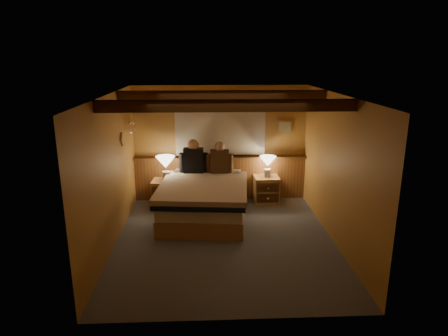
{
  "coord_description": "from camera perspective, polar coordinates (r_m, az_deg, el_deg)",
  "views": [
    {
      "loc": [
        -0.29,
        -6.09,
        2.97
      ],
      "look_at": [
        0.0,
        0.4,
        1.14
      ],
      "focal_mm": 32.0,
      "sensor_mm": 36.0,
      "label": 1
    }
  ],
  "objects": [
    {
      "name": "framed_print",
      "position": [
        8.46,
        8.67,
        5.89
      ],
      "size": [
        0.3,
        0.04,
        0.25
      ],
      "color": "tan",
      "rests_on": "wall_back"
    },
    {
      "name": "nightstand_left",
      "position": [
        8.22,
        -8.42,
        -3.59
      ],
      "size": [
        0.53,
        0.49,
        0.55
      ],
      "rotation": [
        0.0,
        0.0,
        -0.08
      ],
      "color": "#AF854A",
      "rests_on": "floor"
    },
    {
      "name": "ceiling_beams",
      "position": [
        6.29,
        0.07,
        9.71
      ],
      "size": [
        3.6,
        1.65,
        0.16
      ],
      "color": "#482812",
      "rests_on": "ceiling"
    },
    {
      "name": "lamp_right",
      "position": [
        8.21,
        6.27,
        0.78
      ],
      "size": [
        0.34,
        0.34,
        0.44
      ],
      "color": "beige",
      "rests_on": "nightstand_right"
    },
    {
      "name": "person_right",
      "position": [
        8.01,
        -0.63,
        1.17
      ],
      "size": [
        0.54,
        0.23,
        0.66
      ],
      "rotation": [
        0.0,
        0.0,
        -0.03
      ],
      "color": "#442D1B",
      "rests_on": "bed"
    },
    {
      "name": "coat_rail",
      "position": [
        7.91,
        -13.03,
        5.86
      ],
      "size": [
        0.05,
        0.55,
        0.24
      ],
      "color": "white",
      "rests_on": "wall_left"
    },
    {
      "name": "duffel_bag",
      "position": [
        8.09,
        -6.45,
        -4.83
      ],
      "size": [
        0.51,
        0.38,
        0.33
      ],
      "rotation": [
        0.0,
        0.0,
        0.28
      ],
      "color": "black",
      "rests_on": "floor"
    },
    {
      "name": "wall_back",
      "position": [
        8.39,
        -0.55,
        3.56
      ],
      "size": [
        3.6,
        0.0,
        3.6
      ],
      "primitive_type": "plane",
      "rotation": [
        1.57,
        0.0,
        0.0
      ],
      "color": "#BA8642",
      "rests_on": "floor"
    },
    {
      "name": "wall_left",
      "position": [
        6.52,
        -15.87,
        -0.63
      ],
      "size": [
        0.0,
        4.2,
        4.2
      ],
      "primitive_type": "plane",
      "rotation": [
        1.57,
        0.0,
        1.57
      ],
      "color": "#BA8642",
      "rests_on": "floor"
    },
    {
      "name": "ceiling",
      "position": [
        6.13,
        0.14,
        10.4
      ],
      "size": [
        4.2,
        4.2,
        0.0
      ],
      "primitive_type": "plane",
      "rotation": [
        3.14,
        0.0,
        0.0
      ],
      "color": "tan",
      "rests_on": "wall_back"
    },
    {
      "name": "floor",
      "position": [
        6.79,
        0.13,
        -10.22
      ],
      "size": [
        4.2,
        4.2,
        0.0
      ],
      "primitive_type": "plane",
      "color": "#50555F",
      "rests_on": "ground"
    },
    {
      "name": "curtain_window",
      "position": [
        8.26,
        -0.54,
        5.63
      ],
      "size": [
        2.18,
        0.09,
        1.11
      ],
      "color": "#482812",
      "rests_on": "wall_back"
    },
    {
      "name": "wall_front",
      "position": [
        4.38,
        1.47,
        -8.12
      ],
      "size": [
        3.6,
        0.0,
        3.6
      ],
      "primitive_type": "plane",
      "rotation": [
        -1.57,
        0.0,
        0.0
      ],
      "color": "#BA8642",
      "rests_on": "floor"
    },
    {
      "name": "wall_right",
      "position": [
        6.68,
        15.74,
        -0.23
      ],
      "size": [
        0.0,
        4.2,
        4.2
      ],
      "primitive_type": "plane",
      "rotation": [
        1.57,
        0.0,
        -1.57
      ],
      "color": "#BA8642",
      "rests_on": "floor"
    },
    {
      "name": "nightstand_right",
      "position": [
        8.38,
        6.05,
        -3.08
      ],
      "size": [
        0.51,
        0.46,
        0.56
      ],
      "rotation": [
        0.0,
        0.0,
        0.01
      ],
      "color": "#AF854A",
      "rests_on": "floor"
    },
    {
      "name": "wainscot",
      "position": [
        8.51,
        -0.53,
        -1.25
      ],
      "size": [
        3.6,
        0.23,
        0.94
      ],
      "color": "brown",
      "rests_on": "wall_back"
    },
    {
      "name": "bed",
      "position": [
        7.53,
        -2.87,
        -4.56
      ],
      "size": [
        1.77,
        2.19,
        0.7
      ],
      "rotation": [
        0.0,
        0.0,
        -0.1
      ],
      "color": "#AF854A",
      "rests_on": "floor"
    },
    {
      "name": "person_left",
      "position": [
        8.04,
        -4.38,
        1.33
      ],
      "size": [
        0.58,
        0.24,
        0.71
      ],
      "rotation": [
        0.0,
        0.0,
        -0.02
      ],
      "color": "black",
      "rests_on": "bed"
    },
    {
      "name": "lamp_left",
      "position": [
        8.02,
        -8.35,
        0.62
      ],
      "size": [
        0.38,
        0.38,
        0.5
      ],
      "color": "beige",
      "rests_on": "nightstand_left"
    }
  ]
}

